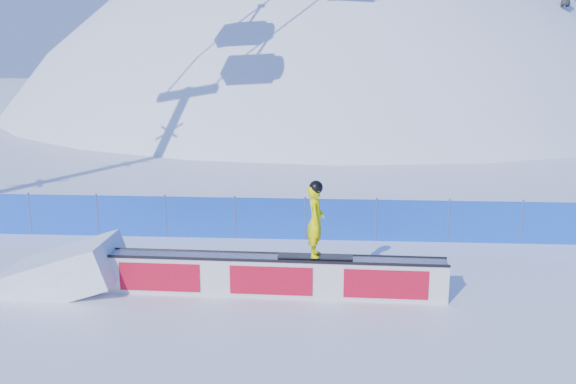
{
  "coord_description": "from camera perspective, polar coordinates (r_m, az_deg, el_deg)",
  "views": [
    {
      "loc": [
        -0.39,
        -12.94,
        5.55
      ],
      "look_at": [
        -1.34,
        2.09,
        1.96
      ],
      "focal_mm": 40.0,
      "sensor_mm": 36.0,
      "label": 1
    }
  ],
  "objects": [
    {
      "name": "snowboarder",
      "position": [
        13.83,
        2.47,
        -2.51
      ],
      "size": [
        1.65,
        0.6,
        1.71
      ],
      "rotation": [
        0.0,
        0.0,
        1.52
      ],
      "color": "black",
      "rests_on": "rail_box"
    },
    {
      "name": "safety_fence",
      "position": [
        18.13,
        4.7,
        -2.48
      ],
      "size": [
        22.05,
        0.05,
        1.3
      ],
      "color": "blue",
      "rests_on": "ground"
    },
    {
      "name": "rail_box",
      "position": [
        14.32,
        -1.41,
        -7.46
      ],
      "size": [
        7.65,
        0.71,
        0.92
      ],
      "rotation": [
        0.0,
        0.0,
        -0.02
      ],
      "color": "silver",
      "rests_on": "ground"
    },
    {
      "name": "ground",
      "position": [
        14.08,
        4.97,
        -9.85
      ],
      "size": [
        160.0,
        160.0,
        0.0
      ],
      "primitive_type": "plane",
      "color": "white",
      "rests_on": "ground"
    },
    {
      "name": "snow_hill",
      "position": [
        59.77,
        3.74,
        -9.83
      ],
      "size": [
        64.0,
        64.0,
        64.0
      ],
      "color": "white",
      "rests_on": "ground"
    },
    {
      "name": "snow_ramp",
      "position": [
        15.71,
        -19.16,
        -8.06
      ],
      "size": [
        2.7,
        1.73,
        1.66
      ],
      "primitive_type": null,
      "rotation": [
        0.0,
        -0.31,
        -0.02
      ],
      "color": "white",
      "rests_on": "ground"
    }
  ]
}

